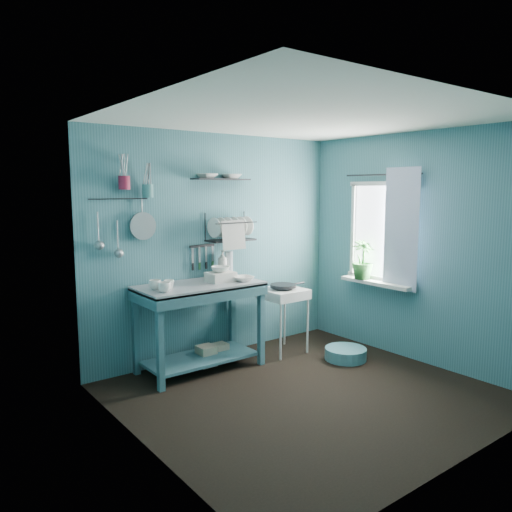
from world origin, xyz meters
TOP-DOWN VIEW (x-y plane):
  - floor at (0.00, 0.00)m, footprint 3.20×3.20m
  - ceiling at (0.00, 0.00)m, footprint 3.20×3.20m
  - wall_back at (0.00, 1.50)m, footprint 3.20×0.00m
  - wall_front at (0.00, -1.50)m, footprint 3.20×0.00m
  - wall_left at (-1.60, 0.00)m, footprint 0.00×3.00m
  - wall_right at (1.60, 0.00)m, footprint 0.00×3.00m
  - work_counter at (-0.45, 1.16)m, footprint 1.30×0.65m
  - mug_left at (-0.93, 1.00)m, footprint 0.12×0.12m
  - mug_mid at (-0.83, 1.10)m, footprint 0.14×0.14m
  - mug_right at (-0.95, 1.16)m, footprint 0.17×0.17m
  - wash_tub at (-0.20, 1.14)m, footprint 0.28×0.22m
  - tub_bowl at (-0.20, 1.14)m, footprint 0.20×0.19m
  - soap_bottle at (-0.03, 1.36)m, footprint 0.12×0.12m
  - water_bottle at (0.07, 1.38)m, footprint 0.09×0.09m
  - counter_bowl at (0.00, 1.01)m, footprint 0.22×0.22m
  - hotplate_stand at (0.61, 1.07)m, footprint 0.51×0.51m
  - frying_pan at (0.61, 1.07)m, footprint 0.30×0.30m
  - knife_strip at (-0.22, 1.47)m, footprint 0.32×0.04m
  - dish_rack at (0.09, 1.37)m, footprint 0.56×0.28m
  - upper_shelf at (-0.01, 1.40)m, footprint 0.71×0.22m
  - shelf_bowl_left at (-0.19, 1.40)m, footprint 0.24×0.24m
  - shelf_bowl_right at (0.13, 1.40)m, footprint 0.22×0.22m
  - utensil_cup_magenta at (-1.12, 1.42)m, footprint 0.11×0.11m
  - utensil_cup_teal at (-0.87, 1.42)m, footprint 0.11×0.11m
  - colander at (-0.92, 1.45)m, footprint 0.28×0.03m
  - ladle_outer at (-1.38, 1.46)m, footprint 0.01×0.01m
  - ladle_inner at (-1.19, 1.46)m, footprint 0.01×0.01m
  - hook_rail at (-1.16, 1.47)m, footprint 0.60×0.01m
  - window_glass at (1.59, 0.45)m, footprint 0.00×1.10m
  - windowsill at (1.50, 0.45)m, footprint 0.16×0.95m
  - curtain at (1.52, 0.15)m, footprint 0.00×1.35m
  - curtain_rod at (1.54, 0.45)m, footprint 0.02×1.05m
  - potted_plant at (1.48, 0.65)m, footprint 0.33×0.33m
  - storage_tin_large at (-0.35, 1.21)m, footprint 0.18×0.18m
  - storage_tin_small at (-0.15, 1.24)m, footprint 0.15×0.15m
  - floor_basin at (0.99, 0.44)m, footprint 0.46×0.46m

SIDE VIEW (x-z plane):
  - floor at x=0.00m, z-range 0.00..0.00m
  - floor_basin at x=0.99m, z-range 0.00..0.13m
  - storage_tin_small at x=-0.15m, z-range 0.00..0.20m
  - storage_tin_large at x=-0.35m, z-range 0.00..0.22m
  - hotplate_stand at x=0.61m, z-range 0.00..0.75m
  - work_counter at x=-0.45m, z-range 0.00..0.92m
  - frying_pan at x=0.61m, z-range 0.77..0.80m
  - windowsill at x=1.50m, z-range 0.79..0.83m
  - counter_bowl at x=0.00m, z-range 0.92..0.97m
  - mug_mid at x=-0.83m, z-range 0.92..1.01m
  - mug_left at x=-0.93m, z-range 0.92..1.01m
  - mug_right at x=-0.95m, z-range 0.92..1.01m
  - wash_tub at x=-0.20m, z-range 0.92..1.02m
  - tub_bowl at x=-0.20m, z-range 1.02..1.08m
  - water_bottle at x=0.07m, z-range 0.92..1.20m
  - potted_plant at x=1.48m, z-range 0.83..1.29m
  - soap_bottle at x=-0.03m, z-range 0.92..1.22m
  - wall_back at x=0.00m, z-range -0.35..2.85m
  - wall_front at x=0.00m, z-range -0.35..2.85m
  - wall_left at x=-1.60m, z-range -0.25..2.75m
  - wall_right at x=1.60m, z-range -0.25..2.75m
  - knife_strip at x=-0.22m, z-range 1.25..1.28m
  - window_glass at x=1.59m, z-range 0.85..1.95m
  - ladle_inner at x=-1.19m, z-range 1.29..1.59m
  - curtain at x=1.52m, z-range 0.77..2.12m
  - dish_rack at x=0.09m, z-range 1.31..1.63m
  - colander at x=-0.92m, z-range 1.38..1.66m
  - ladle_outer at x=-1.38m, z-range 1.38..1.68m
  - hook_rail at x=-1.16m, z-range 1.79..1.80m
  - utensil_cup_teal at x=-0.87m, z-range 1.81..1.94m
  - utensil_cup_magenta at x=-1.12m, z-range 1.88..2.01m
  - upper_shelf at x=-0.01m, z-range 1.99..2.00m
  - curtain_rod at x=1.54m, z-range 2.04..2.06m
  - shelf_bowl_right at x=0.13m, z-range 2.03..2.08m
  - shelf_bowl_left at x=-0.19m, z-range 2.06..2.11m
  - ceiling at x=0.00m, z-range 2.50..2.50m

